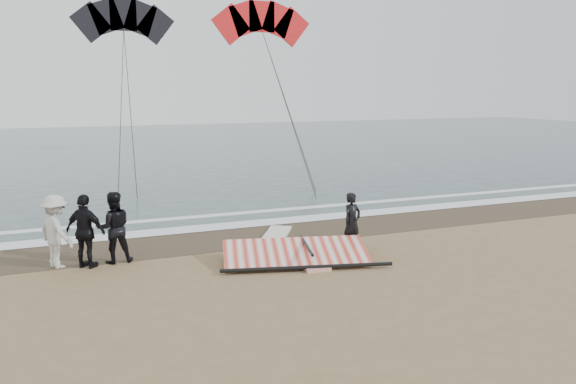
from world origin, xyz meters
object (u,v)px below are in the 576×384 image
object	(u,v)px
board_white	(306,258)
board_cream	(275,237)
man_main	(352,222)
sail_rig	(292,254)

from	to	relation	value
board_white	board_cream	world-z (taller)	board_cream
man_main	board_white	xyz separation A→B (m)	(-1.55, -0.33, -0.79)
sail_rig	man_main	bearing A→B (deg)	9.60
man_main	sail_rig	bearing A→B (deg)	171.15
board_white	sail_rig	xyz separation A→B (m)	(-0.42, -0.01, 0.15)
board_white	board_cream	distance (m)	2.30
man_main	board_white	bearing A→B (deg)	173.41
man_main	board_cream	xyz separation A→B (m)	(-1.60, 1.98, -0.78)
man_main	board_cream	bearing A→B (deg)	110.51
board_white	sail_rig	bearing A→B (deg)	-173.41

